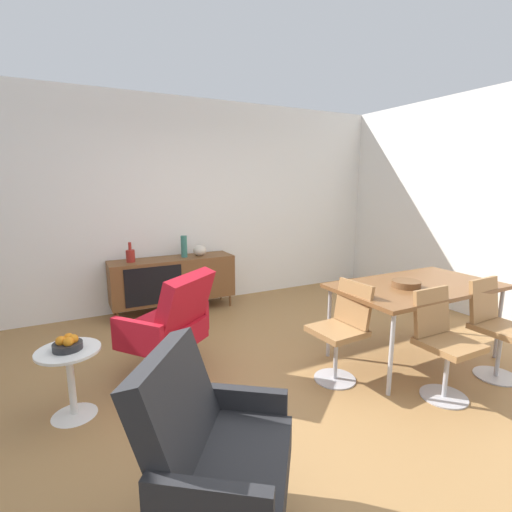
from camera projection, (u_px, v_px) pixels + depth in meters
ground_plane at (272, 389)px, 3.10m from camera, size 8.32×8.32×0.00m
wall_back at (179, 204)px, 5.10m from camera, size 6.80×0.12×2.80m
sideboard at (173, 279)px, 4.93m from camera, size 1.60×0.45×0.72m
vase_cobalt at (130, 255)px, 4.62m from camera, size 0.11×0.11×0.25m
vase_sculptural_dark at (184, 246)px, 4.92m from camera, size 0.08×0.08×0.29m
vase_ceramic_small at (200, 250)px, 5.03m from camera, size 0.18×0.18×0.15m
dining_table at (416, 289)px, 3.55m from camera, size 1.60×0.90×0.74m
wooden_bowl_on_table at (406, 284)px, 3.44m from camera, size 0.26×0.26×0.06m
dining_chair_near_window at (342, 327)px, 3.20m from camera, size 0.45×0.42×0.86m
dining_chair_front_right at (495, 324)px, 3.26m from camera, size 0.41×0.44×0.86m
dining_chair_front_left at (442, 339)px, 2.95m from camera, size 0.40×0.43×0.86m
lounge_chair_red at (170, 324)px, 3.27m from camera, size 0.91×0.90×0.95m
armchair_black_shell at (213, 451)px, 1.72m from camera, size 0.90×0.90×0.95m
side_table_round at (71, 375)px, 2.69m from camera, size 0.44×0.44×0.52m
fruit_bowl at (68, 344)px, 2.65m from camera, size 0.20×0.20×0.11m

